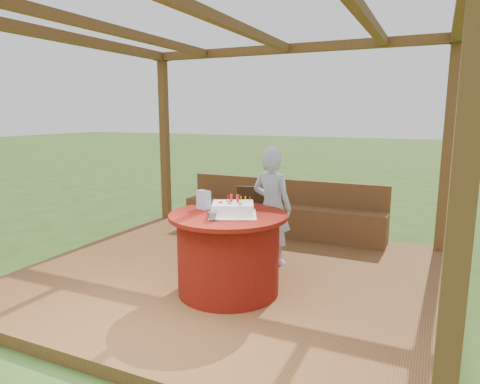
{
  "coord_description": "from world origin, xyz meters",
  "views": [
    {
      "loc": [
        2.0,
        -4.12,
        1.89
      ],
      "look_at": [
        0.0,
        0.25,
        1.0
      ],
      "focal_mm": 32.0,
      "sensor_mm": 36.0,
      "label": 1
    }
  ],
  "objects_px": {
    "bench": "(281,216)",
    "drinking_glass": "(212,216)",
    "elderly_woman": "(272,205)",
    "chair": "(253,220)",
    "gift_bag": "(204,200)",
    "birthday_cake": "(233,209)",
    "table": "(228,253)"
  },
  "relations": [
    {
      "from": "elderly_woman",
      "to": "birthday_cake",
      "type": "xyz_separation_m",
      "value": [
        -0.03,
        -0.99,
        0.16
      ]
    },
    {
      "from": "chair",
      "to": "gift_bag",
      "type": "bearing_deg",
      "value": -99.67
    },
    {
      "from": "table",
      "to": "birthday_cake",
      "type": "relative_size",
      "value": 1.96
    },
    {
      "from": "bench",
      "to": "elderly_woman",
      "type": "bearing_deg",
      "value": -76.27
    },
    {
      "from": "chair",
      "to": "elderly_woman",
      "type": "distance_m",
      "value": 0.33
    },
    {
      "from": "table",
      "to": "drinking_glass",
      "type": "height_order",
      "value": "drinking_glass"
    },
    {
      "from": "chair",
      "to": "gift_bag",
      "type": "xyz_separation_m",
      "value": [
        -0.16,
        -0.93,
        0.41
      ]
    },
    {
      "from": "birthday_cake",
      "to": "gift_bag",
      "type": "bearing_deg",
      "value": 164.78
    },
    {
      "from": "elderly_woman",
      "to": "gift_bag",
      "type": "height_order",
      "value": "elderly_woman"
    },
    {
      "from": "bench",
      "to": "elderly_woman",
      "type": "distance_m",
      "value": 1.33
    },
    {
      "from": "elderly_woman",
      "to": "birthday_cake",
      "type": "relative_size",
      "value": 2.38
    },
    {
      "from": "birthday_cake",
      "to": "drinking_glass",
      "type": "relative_size",
      "value": 6.52
    },
    {
      "from": "bench",
      "to": "gift_bag",
      "type": "height_order",
      "value": "gift_bag"
    },
    {
      "from": "elderly_woman",
      "to": "birthday_cake",
      "type": "bearing_deg",
      "value": -91.91
    },
    {
      "from": "chair",
      "to": "gift_bag",
      "type": "height_order",
      "value": "gift_bag"
    },
    {
      "from": "birthday_cake",
      "to": "chair",
      "type": "bearing_deg",
      "value": 102.07
    },
    {
      "from": "chair",
      "to": "drinking_glass",
      "type": "bearing_deg",
      "value": -83.36
    },
    {
      "from": "bench",
      "to": "gift_bag",
      "type": "relative_size",
      "value": 15.71
    },
    {
      "from": "elderly_woman",
      "to": "gift_bag",
      "type": "xyz_separation_m",
      "value": [
        -0.41,
        -0.89,
        0.2
      ]
    },
    {
      "from": "chair",
      "to": "birthday_cake",
      "type": "distance_m",
      "value": 1.12
    },
    {
      "from": "bench",
      "to": "chair",
      "type": "height_order",
      "value": "chair"
    },
    {
      "from": "table",
      "to": "chair",
      "type": "distance_m",
      "value": 1.03
    },
    {
      "from": "elderly_woman",
      "to": "chair",
      "type": "bearing_deg",
      "value": 171.07
    },
    {
      "from": "bench",
      "to": "chair",
      "type": "relative_size",
      "value": 3.4
    },
    {
      "from": "elderly_woman",
      "to": "table",
      "type": "bearing_deg",
      "value": -95.42
    },
    {
      "from": "elderly_woman",
      "to": "birthday_cake",
      "type": "height_order",
      "value": "elderly_woman"
    },
    {
      "from": "bench",
      "to": "drinking_glass",
      "type": "xyz_separation_m",
      "value": [
        0.2,
        -2.51,
        0.58
      ]
    },
    {
      "from": "table",
      "to": "elderly_woman",
      "type": "bearing_deg",
      "value": 84.58
    },
    {
      "from": "elderly_woman",
      "to": "gift_bag",
      "type": "bearing_deg",
      "value": -114.87
    },
    {
      "from": "bench",
      "to": "chair",
      "type": "distance_m",
      "value": 1.2
    },
    {
      "from": "bench",
      "to": "drinking_glass",
      "type": "distance_m",
      "value": 2.58
    },
    {
      "from": "bench",
      "to": "drinking_glass",
      "type": "relative_size",
      "value": 33.18
    }
  ]
}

